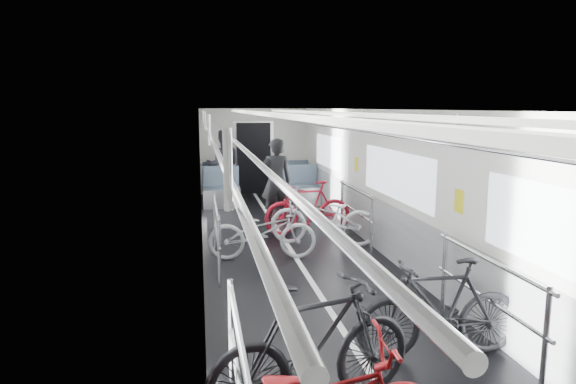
{
  "coord_description": "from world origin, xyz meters",
  "views": [
    {
      "loc": [
        -1.51,
        -7.47,
        2.44
      ],
      "look_at": [
        0.0,
        1.25,
        0.97
      ],
      "focal_mm": 32.0,
      "sensor_mm": 36.0,
      "label": 1
    }
  ],
  "objects_px": {
    "bike_right_mid": "(324,217)",
    "bike_right_near": "(440,309)",
    "bike_left_far": "(262,231)",
    "person_standing": "(276,181)",
    "bike_right_far": "(308,208)",
    "person_seated": "(224,166)",
    "bike_aisle": "(291,205)",
    "bike_left_mid": "(314,347)"
  },
  "relations": [
    {
      "from": "bike_right_near",
      "to": "bike_right_far",
      "type": "bearing_deg",
      "value": -175.71
    },
    {
      "from": "bike_right_far",
      "to": "bike_right_near",
      "type": "bearing_deg",
      "value": -1.68
    },
    {
      "from": "bike_right_far",
      "to": "person_standing",
      "type": "xyz_separation_m",
      "value": [
        -0.47,
        1.0,
        0.38
      ]
    },
    {
      "from": "bike_left_mid",
      "to": "person_standing",
      "type": "relative_size",
      "value": 1.02
    },
    {
      "from": "bike_right_mid",
      "to": "bike_right_near",
      "type": "bearing_deg",
      "value": 20.17
    },
    {
      "from": "bike_right_mid",
      "to": "person_seated",
      "type": "xyz_separation_m",
      "value": [
        -1.54,
        4.64,
        0.44
      ]
    },
    {
      "from": "bike_right_near",
      "to": "person_seated",
      "type": "height_order",
      "value": "person_seated"
    },
    {
      "from": "bike_left_mid",
      "to": "person_seated",
      "type": "xyz_separation_m",
      "value": [
        -0.25,
        9.58,
        0.38
      ]
    },
    {
      "from": "bike_left_mid",
      "to": "person_seated",
      "type": "height_order",
      "value": "person_seated"
    },
    {
      "from": "person_seated",
      "to": "bike_right_far",
      "type": "bearing_deg",
      "value": 112.69
    },
    {
      "from": "bike_left_mid",
      "to": "person_seated",
      "type": "bearing_deg",
      "value": -14.85
    },
    {
      "from": "bike_right_near",
      "to": "bike_right_mid",
      "type": "relative_size",
      "value": 0.87
    },
    {
      "from": "bike_right_near",
      "to": "person_standing",
      "type": "distance_m",
      "value": 6.14
    },
    {
      "from": "bike_aisle",
      "to": "bike_right_mid",
      "type": "bearing_deg",
      "value": -69.31
    },
    {
      "from": "bike_left_far",
      "to": "bike_aisle",
      "type": "height_order",
      "value": "bike_left_far"
    },
    {
      "from": "bike_right_mid",
      "to": "person_seated",
      "type": "distance_m",
      "value": 4.91
    },
    {
      "from": "person_standing",
      "to": "person_seated",
      "type": "relative_size",
      "value": 0.96
    },
    {
      "from": "bike_left_mid",
      "to": "bike_right_far",
      "type": "bearing_deg",
      "value": -27.84
    },
    {
      "from": "bike_aisle",
      "to": "person_standing",
      "type": "xyz_separation_m",
      "value": [
        -0.3,
        0.1,
        0.5
      ]
    },
    {
      "from": "bike_left_far",
      "to": "person_standing",
      "type": "distance_m",
      "value": 2.6
    },
    {
      "from": "bike_left_far",
      "to": "bike_right_far",
      "type": "relative_size",
      "value": 1.01
    },
    {
      "from": "bike_left_mid",
      "to": "bike_right_near",
      "type": "relative_size",
      "value": 1.1
    },
    {
      "from": "bike_left_far",
      "to": "bike_right_mid",
      "type": "relative_size",
      "value": 0.91
    },
    {
      "from": "bike_left_mid",
      "to": "bike_aisle",
      "type": "height_order",
      "value": "bike_left_mid"
    },
    {
      "from": "bike_right_mid",
      "to": "person_standing",
      "type": "bearing_deg",
      "value": -143.73
    },
    {
      "from": "bike_right_near",
      "to": "person_standing",
      "type": "height_order",
      "value": "person_standing"
    },
    {
      "from": "bike_aisle",
      "to": "person_standing",
      "type": "height_order",
      "value": "person_standing"
    },
    {
      "from": "bike_right_near",
      "to": "bike_aisle",
      "type": "distance_m",
      "value": 6.01
    },
    {
      "from": "bike_right_mid",
      "to": "person_seated",
      "type": "bearing_deg",
      "value": -143.14
    },
    {
      "from": "bike_right_near",
      "to": "bike_right_mid",
      "type": "bearing_deg",
      "value": -176.71
    },
    {
      "from": "bike_aisle",
      "to": "bike_right_near",
      "type": "bearing_deg",
      "value": -74.82
    },
    {
      "from": "bike_left_far",
      "to": "bike_right_far",
      "type": "bearing_deg",
      "value": -30.06
    },
    {
      "from": "bike_left_far",
      "to": "bike_right_far",
      "type": "distance_m",
      "value": 1.84
    },
    {
      "from": "bike_left_mid",
      "to": "bike_right_near",
      "type": "xyz_separation_m",
      "value": [
        1.41,
        0.68,
        -0.05
      ]
    },
    {
      "from": "person_standing",
      "to": "person_seated",
      "type": "bearing_deg",
      "value": -74.47
    },
    {
      "from": "bike_left_far",
      "to": "person_standing",
      "type": "relative_size",
      "value": 0.96
    },
    {
      "from": "bike_left_mid",
      "to": "bike_aisle",
      "type": "bearing_deg",
      "value": -24.87
    },
    {
      "from": "bike_right_mid",
      "to": "bike_left_far",
      "type": "bearing_deg",
      "value": -42.14
    },
    {
      "from": "bike_right_mid",
      "to": "bike_right_far",
      "type": "xyz_separation_m",
      "value": [
        -0.11,
        0.83,
        0.01
      ]
    },
    {
      "from": "bike_right_far",
      "to": "person_standing",
      "type": "distance_m",
      "value": 1.17
    },
    {
      "from": "bike_right_mid",
      "to": "bike_aisle",
      "type": "bearing_deg",
      "value": -152.06
    },
    {
      "from": "bike_right_mid",
      "to": "person_seated",
      "type": "relative_size",
      "value": 1.02
    }
  ]
}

